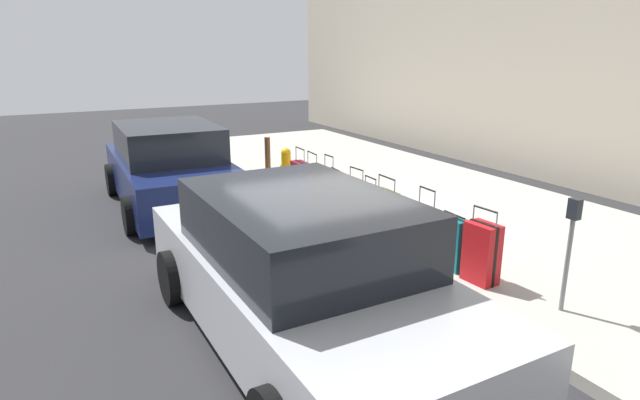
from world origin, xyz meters
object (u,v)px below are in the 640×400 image
suitcase_olive_4 (386,213)px  bollard_post (268,158)px  suitcase_teal_8 (329,187)px  parking_meter (570,239)px  suitcase_teal_1 (452,243)px  suitcase_silver_9 (312,183)px  parked_car_navy_1 (170,168)px  suitcase_red_0 (482,253)px  suitcase_maroon_3 (407,225)px  fire_hydrant (286,165)px  suitcase_red_7 (335,191)px  suitcase_maroon_10 (300,176)px  suitcase_navy_5 (370,207)px  suitcase_silver_2 (425,233)px  parked_car_silver_0 (301,274)px  suitcase_black_6 (356,201)px

suitcase_olive_4 → bollard_post: suitcase_olive_4 is taller
suitcase_teal_8 → parking_meter: bearing=-177.7°
suitcase_teal_8 → suitcase_teal_1: bearing=179.0°
suitcase_silver_9 → parked_car_navy_1: (1.18, 2.39, 0.31)m
suitcase_red_0 → suitcase_maroon_3: (1.46, 0.00, -0.08)m
suitcase_maroon_3 → fire_hydrant: bearing=-0.1°
suitcase_maroon_3 → suitcase_silver_9: suitcase_silver_9 is taller
suitcase_red_7 → bollard_post: bollard_post is taller
suitcase_olive_4 → suitcase_maroon_10: suitcase_olive_4 is taller
suitcase_red_0 → suitcase_olive_4: size_ratio=1.03×
suitcase_maroon_3 → suitcase_silver_9: size_ratio=0.75×
parking_meter → suitcase_maroon_10: bearing=2.6°
suitcase_olive_4 → suitcase_navy_5: suitcase_olive_4 is taller
suitcase_red_0 → suitcase_silver_9: bearing=0.3°
fire_hydrant → suitcase_maroon_10: bearing=179.0°
parked_car_navy_1 → suitcase_maroon_3: bearing=-149.5°
suitcase_navy_5 → fire_hydrant: size_ratio=1.07×
suitcase_red_0 → suitcase_maroon_10: bearing=0.1°
suitcase_silver_2 → suitcase_maroon_10: 3.91m
parked_car_silver_0 → suitcase_teal_1: bearing=-79.5°
suitcase_black_6 → parking_meter: parking_meter is taller
suitcase_black_6 → suitcase_teal_8: size_ratio=0.93×
suitcase_olive_4 → suitcase_silver_9: suitcase_olive_4 is taller
suitcase_teal_8 → suitcase_navy_5: bearing=179.0°
bollard_post → parked_car_silver_0: bearing=159.8°
suitcase_red_0 → parking_meter: parking_meter is taller
suitcase_maroon_3 → suitcase_maroon_10: size_ratio=0.75×
fire_hydrant → parked_car_silver_0: size_ratio=0.16×
suitcase_teal_1 → suitcase_navy_5: size_ratio=0.93×
fire_hydrant → suitcase_silver_2: bearing=179.4°
suitcase_silver_9 → parking_meter: parking_meter is taller
suitcase_black_6 → parked_car_silver_0: parked_car_silver_0 is taller
suitcase_black_6 → fire_hydrant: bearing=1.5°
suitcase_olive_4 → suitcase_maroon_10: 2.95m
suitcase_maroon_3 → suitcase_red_7: 1.97m
suitcase_teal_1 → suitcase_silver_2: size_ratio=0.76×
suitcase_red_0 → suitcase_silver_9: 4.37m
suitcase_teal_8 → parked_car_silver_0: parked_car_silver_0 is taller
suitcase_black_6 → bollard_post: (3.27, 0.22, 0.18)m
suitcase_maroon_10 → suitcase_olive_4: bearing=179.7°
suitcase_black_6 → suitcase_red_7: bearing=16.5°
suitcase_maroon_3 → parked_car_navy_1: size_ratio=0.15×
suitcase_black_6 → parking_meter: bearing=-177.4°
suitcase_silver_9 → parked_car_silver_0: (-4.31, 2.39, 0.31)m
suitcase_maroon_3 → suitcase_maroon_10: 3.45m
suitcase_red_0 → suitcase_olive_4: suitcase_red_0 is taller
suitcase_silver_2 → parked_car_navy_1: 5.13m
suitcase_red_7 → suitcase_maroon_10: bearing=-2.2°
suitcase_red_0 → suitcase_teal_8: bearing=-0.9°
suitcase_teal_1 → parking_meter: (-1.48, -0.25, 0.49)m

